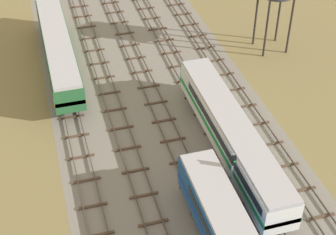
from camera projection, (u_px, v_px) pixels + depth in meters
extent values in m
plane|color=olive|center=(141.00, 70.00, 56.60)|extent=(480.00, 480.00, 0.00)
cube|color=gray|center=(141.00, 70.00, 56.60)|extent=(20.86, 176.00, 0.01)
cube|color=#47382D|center=(56.00, 76.00, 55.23)|extent=(0.07, 126.00, 0.15)
cube|color=#47382D|center=(69.00, 74.00, 55.54)|extent=(0.07, 126.00, 0.15)
cube|color=brown|center=(99.00, 235.00, 38.40)|extent=(2.40, 0.22, 0.14)
cube|color=brown|center=(92.00, 206.00, 40.68)|extent=(2.40, 0.22, 0.14)
cube|color=brown|center=(86.00, 180.00, 42.95)|extent=(2.40, 0.22, 0.14)
cube|color=brown|center=(81.00, 157.00, 45.23)|extent=(2.40, 0.22, 0.14)
cube|color=brown|center=(76.00, 136.00, 47.51)|extent=(2.40, 0.22, 0.14)
cube|color=brown|center=(72.00, 117.00, 49.78)|extent=(2.40, 0.22, 0.14)
cube|color=brown|center=(68.00, 100.00, 52.06)|extent=(2.40, 0.22, 0.14)
cube|color=brown|center=(64.00, 84.00, 54.34)|extent=(2.40, 0.22, 0.14)
cube|color=brown|center=(61.00, 69.00, 56.61)|extent=(2.40, 0.22, 0.14)
cube|color=brown|center=(58.00, 56.00, 58.89)|extent=(2.40, 0.22, 0.14)
cube|color=brown|center=(55.00, 43.00, 61.17)|extent=(2.40, 0.22, 0.14)
cube|color=brown|center=(53.00, 31.00, 63.44)|extent=(2.40, 0.22, 0.14)
cube|color=brown|center=(50.00, 21.00, 65.72)|extent=(2.40, 0.22, 0.14)
cube|color=brown|center=(48.00, 10.00, 68.00)|extent=(2.40, 0.22, 0.14)
cube|color=brown|center=(46.00, 1.00, 70.27)|extent=(2.40, 0.22, 0.14)
cube|color=#47382D|center=(95.00, 70.00, 56.15)|extent=(0.07, 126.00, 0.15)
cube|color=#47382D|center=(108.00, 68.00, 56.46)|extent=(0.07, 126.00, 0.15)
cube|color=brown|center=(153.00, 223.00, 39.32)|extent=(2.40, 0.22, 0.14)
cube|color=brown|center=(144.00, 195.00, 41.60)|extent=(2.40, 0.22, 0.14)
cube|color=brown|center=(135.00, 171.00, 43.87)|extent=(2.40, 0.22, 0.14)
cube|color=brown|center=(128.00, 148.00, 46.15)|extent=(2.40, 0.22, 0.14)
cube|color=brown|center=(121.00, 128.00, 48.43)|extent=(2.40, 0.22, 0.14)
cube|color=brown|center=(115.00, 110.00, 50.70)|extent=(2.40, 0.22, 0.14)
cube|color=brown|center=(109.00, 93.00, 52.98)|extent=(2.40, 0.22, 0.14)
cube|color=brown|center=(104.00, 78.00, 55.26)|extent=(2.40, 0.22, 0.14)
cube|color=brown|center=(99.00, 63.00, 57.53)|extent=(2.40, 0.22, 0.14)
cube|color=brown|center=(94.00, 50.00, 59.81)|extent=(2.40, 0.22, 0.14)
cube|color=brown|center=(90.00, 38.00, 62.09)|extent=(2.40, 0.22, 0.14)
cube|color=brown|center=(86.00, 27.00, 64.36)|extent=(2.40, 0.22, 0.14)
cube|color=brown|center=(83.00, 16.00, 66.64)|extent=(2.40, 0.22, 0.14)
cube|color=brown|center=(80.00, 7.00, 68.92)|extent=(2.40, 0.22, 0.14)
cube|color=#47382D|center=(132.00, 65.00, 57.07)|extent=(0.07, 126.00, 0.15)
cube|color=#47382D|center=(145.00, 63.00, 57.38)|extent=(0.07, 126.00, 0.15)
cube|color=brown|center=(205.00, 211.00, 40.24)|extent=(2.40, 0.22, 0.14)
cube|color=brown|center=(193.00, 185.00, 42.51)|extent=(2.40, 0.22, 0.14)
cube|color=brown|center=(182.00, 161.00, 44.79)|extent=(2.40, 0.22, 0.14)
cube|color=brown|center=(173.00, 140.00, 47.07)|extent=(2.40, 0.22, 0.14)
cube|color=brown|center=(164.00, 121.00, 49.34)|extent=(2.40, 0.22, 0.14)
cube|color=brown|center=(156.00, 103.00, 51.62)|extent=(2.40, 0.22, 0.14)
cube|color=brown|center=(149.00, 87.00, 53.90)|extent=(2.40, 0.22, 0.14)
cube|color=brown|center=(142.00, 72.00, 56.17)|extent=(2.40, 0.22, 0.14)
cube|color=brown|center=(136.00, 58.00, 58.45)|extent=(2.40, 0.22, 0.14)
cube|color=brown|center=(130.00, 45.00, 60.73)|extent=(2.40, 0.22, 0.14)
cube|color=brown|center=(124.00, 34.00, 63.00)|extent=(2.40, 0.22, 0.14)
cube|color=brown|center=(119.00, 23.00, 65.28)|extent=(2.40, 0.22, 0.14)
cube|color=brown|center=(115.00, 12.00, 67.56)|extent=(2.40, 0.22, 0.14)
cube|color=brown|center=(110.00, 3.00, 69.84)|extent=(2.40, 0.22, 0.14)
cube|color=#47382D|center=(169.00, 59.00, 57.99)|extent=(0.07, 126.00, 0.15)
cube|color=#47382D|center=(181.00, 57.00, 58.30)|extent=(0.07, 126.00, 0.15)
cube|color=brown|center=(271.00, 229.00, 38.88)|extent=(2.40, 0.22, 0.14)
cube|color=brown|center=(255.00, 200.00, 41.16)|extent=(2.40, 0.22, 0.14)
cube|color=brown|center=(241.00, 175.00, 43.43)|extent=(2.40, 0.22, 0.14)
cube|color=brown|center=(228.00, 153.00, 45.71)|extent=(2.40, 0.22, 0.14)
cube|color=brown|center=(216.00, 132.00, 47.99)|extent=(2.40, 0.22, 0.14)
cube|color=brown|center=(205.00, 113.00, 50.26)|extent=(2.40, 0.22, 0.14)
cube|color=brown|center=(196.00, 96.00, 52.54)|extent=(2.40, 0.22, 0.14)
cube|color=brown|center=(187.00, 81.00, 54.82)|extent=(2.40, 0.22, 0.14)
cube|color=brown|center=(179.00, 66.00, 57.09)|extent=(2.40, 0.22, 0.14)
cube|color=brown|center=(171.00, 53.00, 59.37)|extent=(2.40, 0.22, 0.14)
cube|color=brown|center=(164.00, 40.00, 61.65)|extent=(2.40, 0.22, 0.14)
cube|color=brown|center=(158.00, 29.00, 63.92)|extent=(2.40, 0.22, 0.14)
cube|color=brown|center=(151.00, 18.00, 66.20)|extent=(2.40, 0.22, 0.14)
cube|color=brown|center=(146.00, 8.00, 68.48)|extent=(2.40, 0.22, 0.14)
cube|color=#47382D|center=(204.00, 54.00, 58.91)|extent=(0.07, 126.00, 0.15)
cube|color=#47382D|center=(216.00, 52.00, 59.22)|extent=(0.07, 126.00, 0.15)
cube|color=brown|center=(321.00, 217.00, 39.80)|extent=(2.40, 0.22, 0.14)
cube|color=brown|center=(302.00, 190.00, 42.07)|extent=(2.40, 0.22, 0.14)
cube|color=brown|center=(286.00, 166.00, 44.35)|extent=(2.40, 0.22, 0.14)
cube|color=brown|center=(271.00, 144.00, 46.63)|extent=(2.40, 0.22, 0.14)
cube|color=brown|center=(258.00, 124.00, 48.91)|extent=(2.40, 0.22, 0.14)
cube|color=brown|center=(245.00, 106.00, 51.18)|extent=(2.40, 0.22, 0.14)
cube|color=brown|center=(234.00, 90.00, 53.46)|extent=(2.40, 0.22, 0.14)
cube|color=brown|center=(224.00, 75.00, 55.74)|extent=(2.40, 0.22, 0.14)
cube|color=brown|center=(214.00, 61.00, 58.01)|extent=(2.40, 0.22, 0.14)
cube|color=brown|center=(205.00, 48.00, 60.29)|extent=(2.40, 0.22, 0.14)
cube|color=brown|center=(197.00, 36.00, 62.57)|extent=(2.40, 0.22, 0.14)
cube|color=brown|center=(190.00, 25.00, 64.84)|extent=(2.40, 0.22, 0.14)
cube|color=brown|center=(183.00, 14.00, 67.12)|extent=(2.40, 0.22, 0.14)
cube|color=brown|center=(176.00, 5.00, 69.40)|extent=(2.40, 0.22, 0.14)
cube|color=#193F99|center=(195.00, 167.00, 41.02)|extent=(2.67, 0.50, 2.34)
cylinder|color=black|center=(202.00, 220.00, 38.69)|extent=(0.13, 0.84, 0.84)
cylinder|color=black|center=(220.00, 216.00, 39.00)|extent=(0.13, 0.84, 0.84)
cylinder|color=black|center=(195.00, 203.00, 40.06)|extent=(0.13, 0.84, 0.84)
cylinder|color=black|center=(212.00, 200.00, 40.37)|extent=(0.13, 0.84, 0.84)
cube|color=black|center=(207.00, 210.00, 39.53)|extent=(1.68, 2.20, 0.24)
cube|color=white|center=(231.00, 135.00, 43.96)|extent=(2.90, 20.00, 2.60)
cube|color=#198C3F|center=(231.00, 137.00, 44.12)|extent=(2.96, 20.00, 0.44)
cube|color=black|center=(236.00, 136.00, 42.80)|extent=(2.96, 16.80, 0.70)
cube|color=#B7B7BC|center=(233.00, 121.00, 43.05)|extent=(2.67, 20.00, 0.36)
cube|color=#198C3F|center=(194.00, 73.00, 51.82)|extent=(2.67, 0.50, 2.34)
cylinder|color=black|center=(200.00, 111.00, 49.49)|extent=(0.13, 0.84, 0.84)
cylinder|color=black|center=(214.00, 109.00, 49.80)|extent=(0.13, 0.84, 0.84)
cylinder|color=black|center=(194.00, 101.00, 50.85)|extent=(0.13, 0.84, 0.84)
cylinder|color=black|center=(207.00, 98.00, 51.17)|extent=(0.13, 0.84, 0.84)
cube|color=black|center=(204.00, 104.00, 50.33)|extent=(1.68, 2.20, 0.24)
cylinder|color=black|center=(259.00, 218.00, 38.86)|extent=(0.13, 0.84, 0.84)
cylinder|color=black|center=(277.00, 214.00, 39.17)|extent=(0.13, 0.84, 0.84)
cylinder|color=black|center=(250.00, 201.00, 40.23)|extent=(0.13, 0.84, 0.84)
cylinder|color=black|center=(267.00, 198.00, 40.54)|extent=(0.13, 0.84, 0.84)
cube|color=black|center=(263.00, 208.00, 39.70)|extent=(1.68, 2.20, 0.24)
cube|color=#286638|center=(58.00, 49.00, 55.36)|extent=(2.90, 20.00, 2.60)
cube|color=yellow|center=(58.00, 51.00, 55.52)|extent=(2.96, 20.00, 0.44)
cube|color=black|center=(58.00, 49.00, 54.20)|extent=(2.96, 16.80, 0.70)
cube|color=#B7B7BC|center=(56.00, 37.00, 54.45)|extent=(2.67, 20.00, 0.36)
cube|color=yellow|center=(49.00, 10.00, 63.22)|extent=(2.67, 0.50, 2.34)
cylinder|color=black|center=(48.00, 38.00, 60.89)|extent=(0.13, 0.84, 0.84)
cylinder|color=black|center=(60.00, 36.00, 61.20)|extent=(0.13, 0.84, 0.84)
cylinder|color=black|center=(47.00, 31.00, 62.25)|extent=(0.13, 0.84, 0.84)
cylinder|color=black|center=(58.00, 29.00, 62.57)|extent=(0.13, 0.84, 0.84)
cube|color=black|center=(53.00, 33.00, 61.73)|extent=(1.68, 2.20, 0.24)
cylinder|color=black|center=(62.00, 105.00, 50.26)|extent=(0.13, 0.84, 0.84)
cylinder|color=black|center=(77.00, 103.00, 50.58)|extent=(0.13, 0.84, 0.84)
cylinder|color=black|center=(60.00, 95.00, 51.63)|extent=(0.13, 0.84, 0.84)
cylinder|color=black|center=(74.00, 93.00, 51.94)|extent=(0.13, 0.84, 0.84)
cube|color=black|center=(68.00, 99.00, 51.10)|extent=(1.68, 2.20, 0.24)
cylinder|color=#2D2826|center=(266.00, 30.00, 56.89)|extent=(0.24, 0.24, 6.73)
cylinder|color=#2D2826|center=(290.00, 26.00, 57.52)|extent=(0.24, 0.24, 6.73)
cylinder|color=#2D2826|center=(256.00, 18.00, 59.08)|extent=(0.24, 0.24, 6.73)
cylinder|color=#2D2826|center=(279.00, 15.00, 59.71)|extent=(0.24, 0.24, 6.73)
cylinder|color=gray|center=(231.00, 179.00, 39.42)|extent=(0.16, 0.16, 5.27)
cube|color=black|center=(234.00, 160.00, 37.98)|extent=(0.28, 0.28, 0.80)
sphere|color=green|center=(235.00, 161.00, 37.88)|extent=(0.18, 0.18, 0.18)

